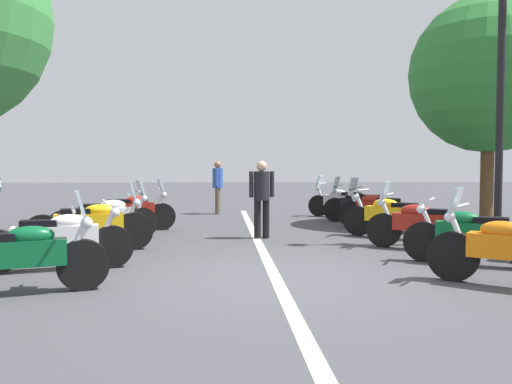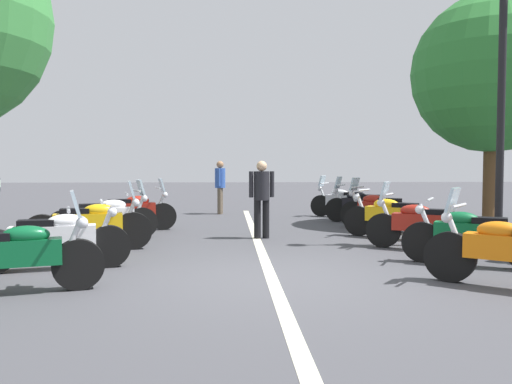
% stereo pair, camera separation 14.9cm
% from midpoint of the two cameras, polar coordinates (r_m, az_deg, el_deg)
% --- Properties ---
extents(ground_plane, '(80.00, 80.00, 0.00)m').
position_cam_midpoint_polar(ground_plane, '(7.02, 2.30, -9.33)').
color(ground_plane, '#424247').
extents(lane_centre_stripe, '(14.67, 0.16, 0.01)m').
position_cam_midpoint_polar(lane_centre_stripe, '(9.88, 0.73, -5.74)').
color(lane_centre_stripe, beige).
rests_on(lane_centre_stripe, ground_plane).
extents(motorcycle_left_row_0, '(0.88, 2.05, 1.19)m').
position_cam_midpoint_polar(motorcycle_left_row_0, '(6.61, -24.51, -6.31)').
color(motorcycle_left_row_0, black).
rests_on(motorcycle_left_row_0, ground_plane).
extents(motorcycle_left_row_1, '(0.82, 2.11, 0.99)m').
position_cam_midpoint_polar(motorcycle_left_row_1, '(7.91, -20.67, -4.81)').
color(motorcycle_left_row_1, black).
rests_on(motorcycle_left_row_1, ground_plane).
extents(motorcycle_left_row_2, '(0.77, 2.15, 1.22)m').
position_cam_midpoint_polar(motorcycle_left_row_2, '(9.48, -17.26, -3.36)').
color(motorcycle_left_row_2, black).
rests_on(motorcycle_left_row_2, ground_plane).
extents(motorcycle_left_row_3, '(1.01, 2.05, 1.21)m').
position_cam_midpoint_polar(motorcycle_left_row_3, '(10.80, -15.76, -2.64)').
color(motorcycle_left_row_3, black).
rests_on(motorcycle_left_row_3, ground_plane).
extents(motorcycle_left_row_4, '(0.86, 2.07, 1.20)m').
position_cam_midpoint_polar(motorcycle_left_row_4, '(12.14, -13.18, -2.02)').
color(motorcycle_left_row_4, black).
rests_on(motorcycle_left_row_4, ground_plane).
extents(motorcycle_right_row_0, '(1.43, 1.79, 1.21)m').
position_cam_midpoint_polar(motorcycle_right_row_0, '(7.02, 26.81, -5.74)').
color(motorcycle_right_row_0, black).
rests_on(motorcycle_right_row_0, ground_plane).
extents(motorcycle_right_row_1, '(1.13, 1.87, 0.99)m').
position_cam_midpoint_polar(motorcycle_right_row_1, '(8.40, 22.99, -4.41)').
color(motorcycle_right_row_1, black).
rests_on(motorcycle_right_row_1, ground_plane).
extents(motorcycle_right_row_2, '(1.19, 1.87, 1.20)m').
position_cam_midpoint_polar(motorcycle_right_row_2, '(9.63, 18.28, -3.35)').
color(motorcycle_right_row_2, black).
rests_on(motorcycle_right_row_2, ground_plane).
extents(motorcycle_right_row_3, '(1.40, 1.83, 1.00)m').
position_cam_midpoint_polar(motorcycle_right_row_3, '(10.99, 15.19, -2.58)').
color(motorcycle_right_row_3, black).
rests_on(motorcycle_right_row_3, ground_plane).
extents(motorcycle_right_row_4, '(1.37, 1.64, 1.21)m').
position_cam_midpoint_polar(motorcycle_right_row_4, '(12.42, 13.68, -1.89)').
color(motorcycle_right_row_4, black).
rests_on(motorcycle_right_row_4, ground_plane).
extents(motorcycle_right_row_5, '(1.11, 1.84, 1.21)m').
position_cam_midpoint_polar(motorcycle_right_row_5, '(13.82, 11.82, -1.40)').
color(motorcycle_right_row_5, black).
rests_on(motorcycle_right_row_5, ground_plane).
extents(motorcycle_right_row_6, '(1.19, 1.89, 1.20)m').
position_cam_midpoint_polar(motorcycle_right_row_6, '(15.20, 9.94, -1.01)').
color(motorcycle_right_row_6, black).
rests_on(motorcycle_right_row_6, ground_plane).
extents(street_lamp_twin_globe, '(0.32, 1.22, 4.96)m').
position_cam_midpoint_polar(street_lamp_twin_globe, '(10.79, 25.72, 12.74)').
color(street_lamp_twin_globe, black).
rests_on(street_lamp_twin_globe, ground_plane).
extents(bystander_1, '(0.52, 0.32, 1.63)m').
position_cam_midpoint_polar(bystander_1, '(16.04, -3.69, 0.98)').
color(bystander_1, brown).
rests_on(bystander_1, ground_plane).
extents(bystander_3, '(0.32, 0.52, 1.59)m').
position_cam_midpoint_polar(bystander_3, '(10.61, 1.02, -0.15)').
color(bystander_3, black).
rests_on(bystander_3, ground_plane).
extents(roadside_tree_0, '(3.88, 3.88, 5.70)m').
position_cam_midpoint_polar(roadside_tree_0, '(14.33, 24.71, 11.70)').
color(roadside_tree_0, brown).
rests_on(roadside_tree_0, ground_plane).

